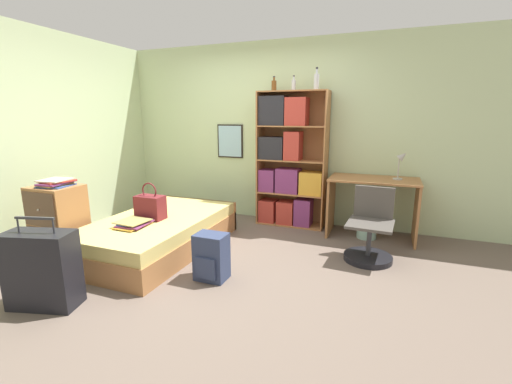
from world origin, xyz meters
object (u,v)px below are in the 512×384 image
(bottle_brown, at_px, (294,85))
(magazine_pile_on_dresser, at_px, (56,183))
(desk_lamp, at_px, (402,161))
(book_stack_on_bed, at_px, (133,223))
(bed, at_px, (160,233))
(desk, at_px, (373,198))
(handbag, at_px, (150,207))
(desk_chair, at_px, (370,238))
(bottle_green, at_px, (274,85))
(bookcase, at_px, (288,164))
(dresser, at_px, (59,222))
(waste_bin, at_px, (367,229))
(suitcase, at_px, (42,270))
(backpack, at_px, (211,257))
(bottle_clear, at_px, (316,81))

(bottle_brown, bearing_deg, magazine_pile_on_dresser, -134.83)
(desk_lamp, bearing_deg, book_stack_on_bed, -146.57)
(magazine_pile_on_dresser, relative_size, desk_lamp, 1.03)
(bed, height_order, desk, desk)
(handbag, bearing_deg, desk_chair, 15.80)
(desk, bearing_deg, bottle_green, 174.15)
(handbag, xyz_separation_m, bookcase, (1.18, 1.56, 0.36))
(dresser, relative_size, desk_chair, 1.03)
(book_stack_on_bed, height_order, desk_lamp, desk_lamp)
(bed, relative_size, bottle_brown, 9.95)
(dresser, distance_m, desk_lamp, 4.07)
(bottle_brown, height_order, waste_bin, bottle_brown)
(bed, distance_m, suitcase, 1.41)
(desk_chair, height_order, backpack, desk_chair)
(suitcase, xyz_separation_m, desk, (2.43, 2.74, 0.21))
(dresser, height_order, desk, dresser)
(bed, distance_m, magazine_pile_on_dresser, 1.23)
(bed, distance_m, waste_bin, 2.61)
(bottle_clear, bearing_deg, bottle_green, 176.63)
(desk, height_order, waste_bin, desk)
(waste_bin, bearing_deg, bottle_green, 171.43)
(book_stack_on_bed, relative_size, desk_lamp, 1.04)
(bed, distance_m, desk, 2.70)
(handbag, bearing_deg, book_stack_on_bed, -90.17)
(handbag, relative_size, desk, 0.39)
(backpack, bearing_deg, bottle_clear, 73.62)
(bottle_brown, bearing_deg, bottle_green, 179.10)
(bed, bearing_deg, desk, 29.94)
(bottle_clear, relative_size, desk_lamp, 0.77)
(dresser, bearing_deg, desk_chair, 20.03)
(dresser, distance_m, desk_chair, 3.44)
(bottle_green, bearing_deg, backpack, -89.12)
(desk, height_order, desk_chair, desk_chair)
(bottle_clear, distance_m, waste_bin, 2.03)
(book_stack_on_bed, bearing_deg, bed, 84.59)
(suitcase, height_order, backpack, suitcase)
(bookcase, height_order, bottle_green, bottle_green)
(handbag, distance_m, book_stack_on_bed, 0.31)
(book_stack_on_bed, bearing_deg, handbag, 89.83)
(magazine_pile_on_dresser, bearing_deg, book_stack_on_bed, 14.06)
(bottle_brown, height_order, bottle_clear, bottle_clear)
(handbag, relative_size, bottle_green, 2.14)
(handbag, distance_m, desk, 2.76)
(magazine_pile_on_dresser, distance_m, bottle_brown, 3.12)
(bottle_brown, height_order, desk, bottle_brown)
(bed, bearing_deg, waste_bin, 29.23)
(handbag, bearing_deg, bottle_clear, 44.83)
(suitcase, bearing_deg, book_stack_on_bed, 85.88)
(bed, height_order, dresser, dresser)
(book_stack_on_bed, xyz_separation_m, dresser, (-0.85, -0.21, -0.02))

